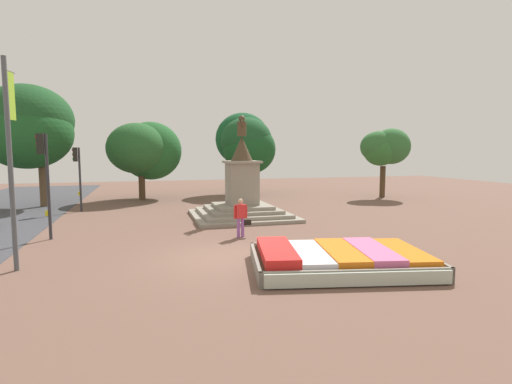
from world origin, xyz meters
TOP-DOWN VIEW (x-y plane):
  - ground_plane at (0.00, 0.00)m, footprint 71.30×71.30m
  - flower_planter at (2.99, -2.10)m, footprint 5.73×4.32m
  - statue_monument at (2.39, 7.71)m, footprint 5.13×5.13m
  - traffic_light_mid_block at (-6.28, 4.61)m, footprint 0.41×0.30m
  - traffic_light_far_corner at (-6.23, 12.27)m, footprint 0.42×0.31m
  - banner_pole at (-6.22, 0.34)m, footprint 0.19×0.60m
  - pedestrian_with_handbag at (1.20, 2.98)m, footprint 0.73×0.24m
  - park_tree_far_left at (14.75, 13.62)m, footprint 3.71×2.84m
  - park_tree_behind_statue at (5.35, 18.59)m, footprint 4.51×5.40m
  - park_tree_far_right at (-2.46, 17.44)m, footprint 5.28×5.32m
  - park_tree_street_side at (-9.37, 14.99)m, footprint 5.36×5.98m

SIDE VIEW (x-z plane):
  - ground_plane at x=0.00m, z-range 0.00..0.00m
  - flower_planter at x=2.99m, z-range -0.06..0.63m
  - pedestrian_with_handbag at x=1.20m, z-range 0.09..1.67m
  - statue_monument at x=2.39m, z-range -1.60..3.73m
  - traffic_light_far_corner at x=-6.23m, z-range 0.70..4.40m
  - traffic_light_mid_block at x=-6.28m, z-range 0.76..4.93m
  - banner_pole at x=-6.22m, z-range 0.18..6.32m
  - park_tree_far_right at x=-2.46m, z-range 0.77..6.39m
  - park_tree_far_left at x=14.75m, z-range 1.14..6.31m
  - park_tree_behind_statue at x=5.35m, z-range 0.87..7.46m
  - park_tree_street_side at x=-9.37m, z-range 1.22..8.79m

